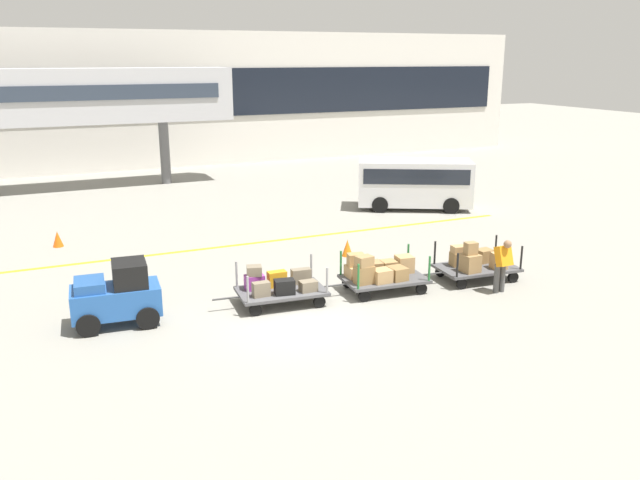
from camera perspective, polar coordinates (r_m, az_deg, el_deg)
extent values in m
plane|color=gray|center=(16.52, -1.82, -7.08)|extent=(120.00, 120.00, 0.00)
cube|color=yellow|center=(23.36, -5.88, -0.28)|extent=(20.78, 0.25, 0.01)
cube|color=silver|center=(40.59, -16.27, 11.56)|extent=(52.05, 2.40, 7.84)
cube|color=black|center=(39.34, -16.04, 12.04)|extent=(49.45, 0.12, 2.80)
cube|color=#B7B7BC|center=(34.24, -20.59, 11.59)|extent=(15.12, 2.20, 2.60)
cube|color=#2D3847|center=(33.09, -20.47, 11.84)|extent=(13.61, 0.08, 0.70)
cylinder|color=#59595B|center=(35.05, -13.31, 7.42)|extent=(0.50, 0.50, 3.24)
cube|color=#2659A5|center=(16.87, -17.26, -5.02)|extent=(2.18, 1.27, 0.70)
cube|color=black|center=(16.67, -16.18, -2.81)|extent=(0.88, 1.05, 0.60)
cube|color=#225095|center=(16.72, -19.37, -3.69)|extent=(0.77, 0.99, 0.24)
cylinder|color=black|center=(17.49, -19.49, -5.71)|extent=(0.57, 0.23, 0.56)
cylinder|color=black|center=(16.51, -19.45, -6.98)|extent=(0.57, 0.23, 0.56)
cylinder|color=black|center=(17.51, -15.02, -5.30)|extent=(0.57, 0.23, 0.56)
cylinder|color=black|center=(16.54, -14.71, -6.54)|extent=(0.57, 0.23, 0.56)
cube|color=#4C4C4F|center=(17.55, -3.37, -4.44)|extent=(2.41, 1.58, 0.08)
cylinder|color=gray|center=(17.78, -7.25, -2.95)|extent=(0.06, 0.06, 0.70)
cylinder|color=gray|center=(16.59, -6.29, -4.29)|extent=(0.06, 0.06, 0.70)
cylinder|color=gray|center=(18.30, -0.76, -2.27)|extent=(0.06, 0.06, 0.70)
cylinder|color=gray|center=(17.15, 0.62, -3.52)|extent=(0.06, 0.06, 0.70)
cylinder|color=black|center=(17.97, -6.54, -4.72)|extent=(0.33, 0.13, 0.32)
cylinder|color=black|center=(16.88, -5.62, -6.05)|extent=(0.33, 0.13, 0.32)
cylinder|color=black|center=(18.39, -1.29, -4.12)|extent=(0.33, 0.13, 0.32)
cylinder|color=black|center=(17.34, -0.05, -5.38)|extent=(0.33, 0.13, 0.32)
cylinder|color=#333333|center=(17.24, -8.18, -5.04)|extent=(0.70, 0.11, 0.05)
cube|color=#8C338C|center=(17.57, -5.70, -3.66)|extent=(0.53, 0.36, 0.39)
cube|color=#726651|center=(17.04, -5.13, -4.28)|extent=(0.45, 0.25, 0.38)
cube|color=orange|center=(17.73, -3.75, -3.38)|extent=(0.50, 0.28, 0.42)
cube|color=black|center=(17.16, -3.09, -4.08)|extent=(0.57, 0.43, 0.39)
cube|color=#726651|center=(17.94, -1.65, -3.15)|extent=(0.55, 0.29, 0.41)
cube|color=#726651|center=(17.37, -1.03, -4.01)|extent=(0.45, 0.31, 0.28)
cube|color=#726651|center=(17.47, -5.72, -2.66)|extent=(0.46, 0.43, 0.26)
cube|color=#4C4C4F|center=(18.55, 5.58, -3.37)|extent=(2.41, 1.58, 0.08)
cylinder|color=#237033|center=(18.59, 1.82, -1.99)|extent=(0.06, 0.06, 0.70)
cylinder|color=#237033|center=(17.46, 3.35, -3.19)|extent=(0.06, 0.06, 0.70)
cylinder|color=#237033|center=(19.43, 7.65, -1.34)|extent=(0.06, 0.06, 0.70)
cylinder|color=#237033|center=(18.35, 9.46, -2.45)|extent=(0.06, 0.06, 0.70)
cylinder|color=black|center=(18.80, 2.41, -3.68)|extent=(0.33, 0.13, 0.32)
cylinder|color=black|center=(17.77, 3.84, -4.88)|extent=(0.33, 0.13, 0.32)
cylinder|color=black|center=(19.48, 7.14, -3.10)|extent=(0.33, 0.13, 0.32)
cylinder|color=black|center=(18.49, 8.78, -4.21)|extent=(0.33, 0.13, 0.32)
cylinder|color=#333333|center=(18.00, 1.23, -3.96)|extent=(0.70, 0.11, 0.05)
cube|color=tan|center=(18.49, 3.11, -2.72)|extent=(0.52, 0.52, 0.32)
cube|color=olive|center=(17.94, 3.84, -3.02)|extent=(0.52, 0.39, 0.50)
cube|color=#9E7A4C|center=(18.62, 4.55, -2.49)|extent=(0.57, 0.53, 0.40)
cube|color=tan|center=(18.10, 5.37, -3.10)|extent=(0.50, 0.44, 0.37)
cube|color=#A87F4C|center=(18.83, 5.95, -2.35)|extent=(0.44, 0.45, 0.38)
cube|color=olive|center=(18.35, 6.73, -2.89)|extent=(0.47, 0.52, 0.36)
cube|color=tan|center=(19.01, 7.32, -2.07)|extent=(0.51, 0.51, 0.47)
cube|color=#A87F4C|center=(18.38, 3.12, -1.72)|extent=(0.50, 0.40, 0.36)
cube|color=#9E7A4C|center=(17.82, 3.87, -1.84)|extent=(0.49, 0.39, 0.28)
cube|color=#4C4C4F|center=(19.95, 13.43, -2.36)|extent=(2.41, 1.58, 0.08)
cylinder|color=black|center=(19.83, 9.93, -1.09)|extent=(0.06, 0.06, 0.70)
cylinder|color=black|center=(18.77, 11.83, -2.15)|extent=(0.06, 0.06, 0.70)
cylinder|color=black|center=(20.92, 15.00, -0.51)|extent=(0.06, 0.06, 0.70)
cylinder|color=black|center=(19.92, 17.06, -1.48)|extent=(0.06, 0.06, 0.70)
cylinder|color=black|center=(20.06, 10.41, -2.68)|extent=(0.33, 0.13, 0.32)
cylinder|color=black|center=(19.10, 12.16, -3.73)|extent=(0.33, 0.13, 0.32)
cylinder|color=black|center=(20.95, 14.52, -2.15)|extent=(0.33, 0.13, 0.32)
cylinder|color=black|center=(20.02, 16.39, -3.11)|extent=(0.33, 0.13, 0.32)
cylinder|color=#333333|center=(19.21, 9.65, -2.91)|extent=(0.70, 0.11, 0.05)
cube|color=olive|center=(19.86, 11.91, -1.63)|extent=(0.50, 0.46, 0.40)
cube|color=#9E7A4C|center=(19.37, 12.87, -1.95)|extent=(0.49, 0.52, 0.52)
cube|color=olive|center=(20.39, 14.05, -1.32)|extent=(0.50, 0.43, 0.39)
cube|color=tan|center=(19.87, 15.25, -1.73)|extent=(0.48, 0.45, 0.47)
cube|color=tan|center=(19.77, 11.96, -0.79)|extent=(0.45, 0.38, 0.21)
cube|color=#9E7A4C|center=(19.24, 12.95, -0.71)|extent=(0.36, 0.29, 0.36)
cylinder|color=#4C4C4C|center=(18.97, 15.06, -3.25)|extent=(0.16, 0.16, 0.82)
cylinder|color=#4C4C4C|center=(19.10, 15.52, -3.16)|extent=(0.16, 0.16, 0.82)
cube|color=orange|center=(18.76, 15.64, -1.34)|extent=(0.41, 0.43, 0.61)
sphere|color=#8C6647|center=(18.58, 15.96, -0.35)|extent=(0.22, 0.22, 0.22)
cube|color=silver|center=(28.68, 8.19, 4.97)|extent=(5.13, 3.91, 1.90)
cube|color=#1E232D|center=(28.61, 8.22, 5.76)|extent=(4.81, 3.77, 0.64)
cylinder|color=black|center=(27.91, 5.21, 3.08)|extent=(0.71, 0.53, 0.68)
cylinder|color=black|center=(28.15, 11.29, 2.95)|extent=(0.71, 0.53, 0.68)
cone|color=#EA590F|center=(24.52, -21.79, 0.08)|extent=(0.36, 0.36, 0.55)
cone|color=orange|center=(21.72, 2.39, -0.69)|extent=(0.36, 0.36, 0.55)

